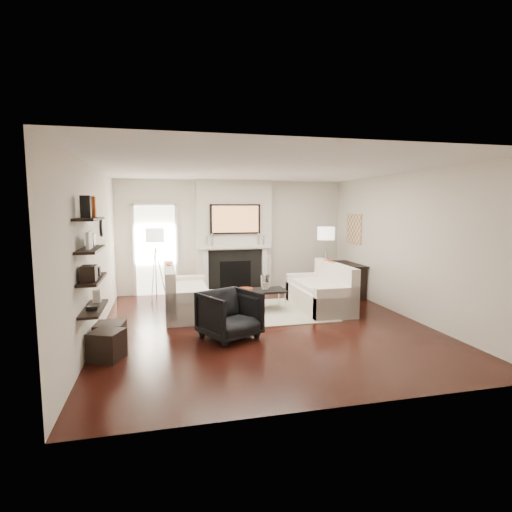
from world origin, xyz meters
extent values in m
plane|color=black|center=(0.00, 0.00, 0.00)|extent=(6.00, 6.00, 0.00)
plane|color=white|center=(0.00, 0.00, 2.70)|extent=(6.00, 6.00, 0.00)
plane|color=silver|center=(0.00, 3.00, 1.35)|extent=(5.50, 0.00, 5.50)
plane|color=silver|center=(0.00, -3.00, 1.35)|extent=(5.50, 0.00, 5.50)
plane|color=silver|center=(-2.75, 0.00, 1.35)|extent=(0.00, 6.00, 6.00)
plane|color=silver|center=(2.75, 0.00, 1.35)|extent=(0.00, 6.00, 6.00)
cube|color=silver|center=(0.00, 2.88, 1.35)|extent=(1.80, 0.25, 2.70)
cube|color=black|center=(0.00, 2.74, 0.52)|extent=(1.30, 0.02, 1.04)
cube|color=black|center=(0.00, 2.73, 0.45)|extent=(0.75, 0.02, 0.65)
cube|color=white|center=(-0.72, 2.71, 0.55)|extent=(0.12, 0.08, 1.10)
cube|color=white|center=(0.72, 2.71, 0.55)|extent=(0.12, 0.08, 1.10)
cube|color=white|center=(0.00, 2.69, 1.12)|extent=(1.70, 0.18, 0.07)
cube|color=black|center=(0.00, 2.71, 1.78)|extent=(1.20, 0.06, 0.70)
cube|color=#BF723F|center=(0.00, 2.68, 1.78)|extent=(1.10, 0.00, 0.62)
cylinder|color=silver|center=(-0.55, 2.70, 1.30)|extent=(0.04, 0.04, 0.30)
cylinder|color=silver|center=(-0.68, 2.70, 1.27)|extent=(0.04, 0.04, 0.24)
cylinder|color=silver|center=(0.55, 2.70, 1.30)|extent=(0.04, 0.04, 0.30)
cylinder|color=silver|center=(0.68, 2.70, 1.27)|extent=(0.04, 0.04, 0.24)
cube|color=white|center=(-1.85, 2.98, 1.05)|extent=(0.90, 0.02, 2.10)
cube|color=white|center=(-2.33, 2.96, 1.05)|extent=(0.06, 0.06, 2.16)
cube|color=white|center=(-1.37, 2.96, 1.05)|extent=(0.06, 0.06, 2.16)
cube|color=white|center=(-1.85, 2.96, 2.13)|extent=(1.02, 0.06, 0.06)
cube|color=#BAB498|center=(0.14, 0.86, 0.01)|extent=(2.60, 2.00, 0.01)
cube|color=white|center=(-1.25, 1.10, 0.21)|extent=(0.85, 1.80, 0.42)
cube|color=white|center=(-1.58, 1.10, 0.53)|extent=(0.18, 1.80, 0.80)
cube|color=white|center=(-1.25, 0.29, 0.30)|extent=(0.85, 0.18, 0.60)
cube|color=white|center=(-1.25, 1.91, 0.30)|extent=(0.85, 0.18, 0.60)
cube|color=white|center=(-1.20, 1.10, 0.47)|extent=(0.63, 1.44, 0.10)
cube|color=#B54616|center=(-1.58, 1.40, 0.73)|extent=(0.10, 0.42, 0.42)
cube|color=black|center=(-1.58, 0.80, 0.72)|extent=(0.10, 0.40, 0.40)
cube|color=white|center=(1.38, 0.85, 0.21)|extent=(0.85, 1.80, 0.42)
cube|color=white|center=(1.72, 0.85, 0.53)|extent=(0.18, 1.80, 0.80)
cube|color=white|center=(1.38, 0.04, 0.30)|extent=(0.85, 0.18, 0.60)
cube|color=white|center=(1.38, 1.66, 0.30)|extent=(0.85, 0.18, 0.60)
cube|color=white|center=(1.33, 0.85, 0.47)|extent=(0.63, 1.44, 0.10)
cube|color=#B54616|center=(1.72, 1.15, 0.73)|extent=(0.10, 0.42, 0.42)
cube|color=black|center=(1.72, 0.55, 0.72)|extent=(0.10, 0.40, 0.40)
cube|color=black|center=(0.13, 0.99, 0.40)|extent=(1.10, 0.55, 0.04)
cylinder|color=silver|center=(-0.37, 0.77, 0.19)|extent=(0.02, 0.02, 0.38)
cylinder|color=silver|center=(0.63, 0.77, 0.19)|extent=(0.02, 0.02, 0.38)
cylinder|color=silver|center=(-0.37, 1.21, 0.19)|extent=(0.02, 0.02, 0.38)
cylinder|color=silver|center=(0.63, 1.21, 0.19)|extent=(0.02, 0.02, 0.38)
cylinder|color=white|center=(0.28, 0.99, 0.56)|extent=(0.18, 0.18, 0.32)
cylinder|color=white|center=(0.28, 0.99, 0.49)|extent=(0.09, 0.09, 0.13)
cylinder|color=#C74721|center=(-0.12, 0.99, 0.45)|extent=(0.29, 0.29, 0.05)
imported|color=black|center=(-0.70, -0.54, 0.41)|extent=(1.05, 1.02, 0.82)
cylinder|color=silver|center=(-1.85, 2.38, 0.60)|extent=(0.02, 0.02, 1.20)
cylinder|color=white|center=(-1.85, 2.38, 1.45)|extent=(0.40, 0.40, 0.30)
cylinder|color=silver|center=(-1.74, 2.38, 0.60)|extent=(0.25, 0.02, 1.23)
cylinder|color=silver|center=(-1.91, 2.48, 0.60)|extent=(0.14, 0.22, 1.23)
cylinder|color=silver|center=(-1.91, 2.29, 0.60)|extent=(0.14, 0.22, 1.23)
cylinder|color=silver|center=(2.05, 2.12, 0.60)|extent=(0.02, 0.02, 1.20)
cylinder|color=white|center=(2.05, 2.12, 1.45)|extent=(0.40, 0.40, 0.30)
cylinder|color=silver|center=(2.16, 2.12, 0.60)|extent=(0.25, 0.02, 1.23)
cylinder|color=silver|center=(2.00, 2.21, 0.60)|extent=(0.14, 0.22, 1.23)
cylinder|color=silver|center=(1.99, 2.02, 0.60)|extent=(0.14, 0.22, 1.23)
cube|color=black|center=(2.57, 1.90, 0.73)|extent=(0.35, 1.20, 0.04)
cube|color=black|center=(2.57, 1.35, 0.35)|extent=(0.30, 0.04, 0.71)
cube|color=black|center=(2.57, 2.45, 0.35)|extent=(0.30, 0.04, 0.71)
cube|color=tan|center=(2.73, 2.05, 1.55)|extent=(0.03, 0.70, 0.70)
cube|color=black|center=(-2.62, -1.00, 0.70)|extent=(0.25, 1.00, 0.03)
cube|color=black|center=(-2.62, -1.00, 1.10)|extent=(0.25, 1.00, 0.04)
cube|color=black|center=(-2.62, -1.00, 1.50)|extent=(0.25, 1.00, 0.04)
cube|color=black|center=(-2.62, -1.00, 1.90)|extent=(0.25, 1.00, 0.04)
cube|color=black|center=(-2.62, -1.22, 2.06)|extent=(0.12, 0.10, 0.28)
cube|color=#B54616|center=(-2.62, -0.85, 2.06)|extent=(0.12, 0.10, 0.28)
cube|color=white|center=(-2.62, -1.09, 1.63)|extent=(0.04, 0.30, 0.22)
cube|color=black|center=(-2.62, -0.77, 1.61)|extent=(0.04, 0.22, 0.18)
cube|color=black|center=(-2.62, -1.24, 1.22)|extent=(0.18, 0.25, 0.20)
cube|color=black|center=(-2.62, -0.80, 1.18)|extent=(0.15, 0.12, 0.12)
cube|color=black|center=(-2.62, -1.08, 0.74)|extent=(0.14, 0.20, 0.05)
cube|color=white|center=(-2.62, -0.70, 0.81)|extent=(0.10, 0.10, 0.18)
cylinder|color=black|center=(-2.73, 0.90, 1.70)|extent=(0.04, 0.34, 0.34)
cylinder|color=white|center=(-2.71, 0.90, 1.70)|extent=(0.01, 0.29, 0.29)
cube|color=black|center=(-2.47, -0.67, 0.20)|extent=(0.44, 0.44, 0.40)
cube|color=black|center=(-2.47, -1.06, 0.20)|extent=(0.52, 0.52, 0.40)
camera|label=1|loc=(-1.71, -6.59, 2.05)|focal=28.00mm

